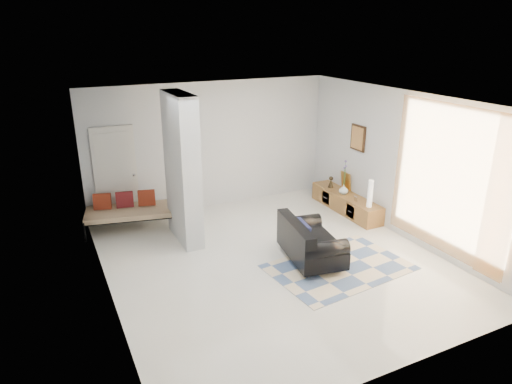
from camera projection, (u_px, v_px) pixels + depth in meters
name	position (u px, v px, depth m)	size (l,w,h in m)	color
floor	(274.00, 262.00, 7.99)	(6.00, 6.00, 0.00)	silver
ceiling	(277.00, 101.00, 7.03)	(6.00, 6.00, 0.00)	white
wall_back	(211.00, 146.00, 10.05)	(6.00, 6.00, 0.00)	silver
wall_front	(406.00, 268.00, 4.97)	(6.00, 6.00, 0.00)	silver
wall_left	(103.00, 215.00, 6.38)	(6.00, 6.00, 0.00)	silver
wall_right	(403.00, 166.00, 8.64)	(6.00, 6.00, 0.00)	silver
partition_column	(182.00, 169.00, 8.41)	(0.35, 1.20, 2.80)	silver
hallway_door	(116.00, 176.00, 9.28)	(0.85, 0.06, 2.04)	silver
curtain	(449.00, 181.00, 7.62)	(2.55, 2.55, 0.00)	orange
wall_art	(358.00, 138.00, 9.70)	(0.04, 0.45, 0.55)	#321C0D
media_console	(346.00, 203.00, 10.11)	(0.45, 2.05, 0.80)	brown
loveseat	(308.00, 242.00, 7.90)	(1.02, 1.49, 0.76)	silver
daybed	(132.00, 210.00, 9.16)	(2.00, 1.17, 0.77)	black
area_rug	(339.00, 267.00, 7.80)	(2.33, 1.55, 0.01)	beige
cylinder_lamp	(370.00, 194.00, 9.26)	(0.10, 0.10, 0.57)	beige
bronze_figurine	(331.00, 182.00, 10.43)	(0.13, 0.13, 0.26)	#2F2314
vase	(344.00, 189.00, 10.02)	(0.21, 0.21, 0.21)	white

